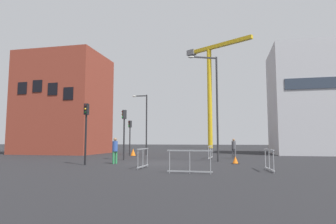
% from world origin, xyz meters
% --- Properties ---
extents(ground, '(160.00, 160.00, 0.00)m').
position_xyz_m(ground, '(0.00, 0.00, 0.00)').
color(ground, black).
extents(brick_building, '(9.14, 7.26, 11.39)m').
position_xyz_m(brick_building, '(-14.16, 11.03, 5.69)').
color(brick_building, brown).
rests_on(brick_building, ground).
extents(office_block, '(9.48, 7.74, 11.64)m').
position_xyz_m(office_block, '(14.12, 15.04, 5.82)').
color(office_block, '#B7B7BC').
rests_on(office_block, ground).
extents(construction_crane, '(12.96, 8.29, 20.34)m').
position_xyz_m(construction_crane, '(1.17, 36.91, 13.40)').
color(construction_crane, gold).
rests_on(construction_crane, ground).
extents(streetlamp_tall, '(2.07, 0.96, 7.67)m').
position_xyz_m(streetlamp_tall, '(3.58, 2.18, 4.56)').
color(streetlamp_tall, '#2D2D30').
rests_on(streetlamp_tall, ground).
extents(streetlamp_short, '(1.61, 0.24, 6.27)m').
position_xyz_m(streetlamp_short, '(-3.96, 9.78, 3.73)').
color(streetlamp_short, '#232326').
rests_on(streetlamp_short, ground).
extents(traffic_light_verge, '(0.35, 0.39, 3.55)m').
position_xyz_m(traffic_light_verge, '(-5.45, 9.47, 2.41)').
color(traffic_light_verge, '#232326').
rests_on(traffic_light_verge, ground).
extents(traffic_light_corner, '(0.26, 0.38, 3.81)m').
position_xyz_m(traffic_light_corner, '(-4.07, -2.34, 2.57)').
color(traffic_light_corner, black).
rests_on(traffic_light_corner, ground).
extents(traffic_light_far, '(0.37, 0.36, 3.89)m').
position_xyz_m(traffic_light_far, '(-3.37, 2.40, 2.62)').
color(traffic_light_far, '#232326').
rests_on(traffic_light_far, ground).
extents(pedestrian_walking, '(0.34, 0.34, 1.69)m').
position_xyz_m(pedestrian_walking, '(-2.67, -1.01, 0.98)').
color(pedestrian_walking, '#2D844C').
rests_on(pedestrian_walking, ground).
extents(pedestrian_waiting, '(0.34, 0.34, 1.65)m').
position_xyz_m(pedestrian_waiting, '(5.00, 6.21, 0.96)').
color(pedestrian_waiting, '#4C4C51').
rests_on(pedestrian_waiting, ground).
extents(safety_barrier_mid_span, '(0.25, 1.94, 1.08)m').
position_xyz_m(safety_barrier_mid_span, '(6.58, -3.54, 0.56)').
color(safety_barrier_mid_span, '#9EA0A5').
rests_on(safety_barrier_mid_span, ground).
extents(safety_barrier_left_run, '(0.19, 2.58, 1.08)m').
position_xyz_m(safety_barrier_left_run, '(3.10, 5.25, 0.56)').
color(safety_barrier_left_run, '#B2B5BA').
rests_on(safety_barrier_left_run, ground).
extents(safety_barrier_front, '(2.10, 0.08, 1.08)m').
position_xyz_m(safety_barrier_front, '(2.87, -5.44, 0.56)').
color(safety_barrier_front, gray).
rests_on(safety_barrier_front, ground).
extents(safety_barrier_rear, '(0.08, 1.87, 1.08)m').
position_xyz_m(safety_barrier_rear, '(-0.00, -3.45, 0.56)').
color(safety_barrier_rear, gray).
rests_on(safety_barrier_rear, ground).
extents(traffic_cone_on_verge, '(0.49, 0.49, 0.50)m').
position_xyz_m(traffic_cone_on_verge, '(5.01, 0.65, 0.23)').
color(traffic_cone_on_verge, black).
rests_on(traffic_cone_on_verge, ground).
extents(traffic_cone_striped, '(0.69, 0.69, 0.70)m').
position_xyz_m(traffic_cone_striped, '(-4.57, 8.04, 0.33)').
color(traffic_cone_striped, black).
rests_on(traffic_cone_striped, ground).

